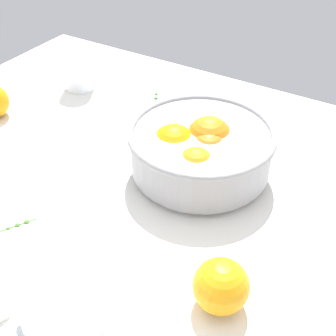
# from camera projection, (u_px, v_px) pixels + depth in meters

# --- Properties ---
(ground_plane) EXTENTS (1.19, 0.92, 0.03)m
(ground_plane) POSITION_uv_depth(u_px,v_px,m) (149.00, 202.00, 0.78)
(ground_plane) COLOR white
(fruit_bowl) EXTENTS (0.25, 0.25, 0.10)m
(fruit_bowl) POSITION_uv_depth(u_px,v_px,m) (199.00, 149.00, 0.79)
(fruit_bowl) COLOR #99999E
(fruit_bowl) RESTS_ON ground_plane
(second_glass) EXTENTS (0.07, 0.07, 0.10)m
(second_glass) POSITION_uv_depth(u_px,v_px,m) (79.00, 71.00, 1.05)
(second_glass) COLOR white
(second_glass) RESTS_ON ground_plane
(loose_orange_2) EXTENTS (0.07, 0.07, 0.07)m
(loose_orange_2) POSITION_uv_depth(u_px,v_px,m) (221.00, 286.00, 0.58)
(loose_orange_2) COLOR orange
(loose_orange_2) RESTS_ON ground_plane
(herb_sprig_0) EXTENTS (0.03, 0.05, 0.01)m
(herb_sprig_0) POSITION_uv_depth(u_px,v_px,m) (19.00, 224.00, 0.72)
(herb_sprig_0) COLOR #54893A
(herb_sprig_0) RESTS_ON ground_plane
(herb_sprig_1) EXTENTS (0.04, 0.07, 0.01)m
(herb_sprig_1) POSITION_uv_depth(u_px,v_px,m) (156.00, 98.00, 1.03)
(herb_sprig_1) COLOR #4A7D43
(herb_sprig_1) RESTS_ON ground_plane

